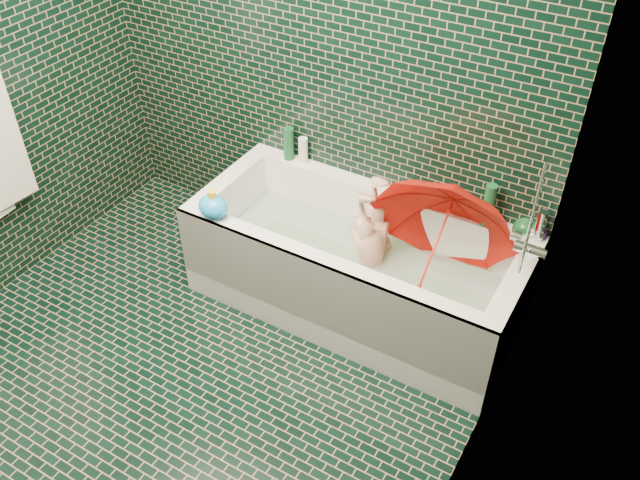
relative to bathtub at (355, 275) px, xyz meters
The scene contains 18 objects.
floor 1.12m from the bathtub, 114.07° to the right, with size 2.80×2.80×0.00m, color black.
wall_back 1.20m from the bathtub, 138.90° to the left, with size 2.80×2.80×0.00m, color black.
wall_right 1.68m from the bathtub, 49.85° to the right, with size 2.80×2.80×0.00m, color black.
bathtub is the anchor object (origin of this frame).
bath_mat 0.06m from the bathtub, 90.00° to the left, with size 1.35×0.47×0.01m, color green.
water 0.09m from the bathtub, 90.00° to the left, with size 1.48×0.53×0.00m, color silver.
faucet 0.99m from the bathtub, ahead, with size 0.18×0.19×0.55m.
child 0.13m from the bathtub, 46.35° to the left, with size 0.32×0.21×0.87m, color tan.
umbrella 0.52m from the bathtub, ahead, with size 0.70×0.70×0.61m, color red.
soap_bottle_a 0.92m from the bathtub, 22.02° to the left, with size 0.09×0.09×0.23m, color white.
soap_bottle_b 0.93m from the bathtub, 23.11° to the left, with size 0.08×0.08×0.18m, color #4F1B68.
soap_bottle_c 0.87m from the bathtub, 23.74° to the left, with size 0.13×0.13×0.17m, color #154C27.
bottle_right_tall 0.78m from the bathtub, 30.95° to the left, with size 0.06×0.06×0.23m, color #154C27.
bottle_right_pump 0.96m from the bathtub, 22.74° to the left, with size 0.05×0.05×0.17m, color silver.
bottle_left_tall 0.83m from the bathtub, 150.74° to the left, with size 0.06×0.06×0.19m, color #154C27.
bottle_left_short 0.76m from the bathtub, 146.13° to the left, with size 0.05×0.05×0.15m, color white.
rubber_duck 0.75m from the bathtub, 31.72° to the left, with size 0.12×0.11×0.10m.
bath_toy 0.82m from the bathtub, 154.64° to the right, with size 0.17×0.15×0.15m.
Camera 1 is at (1.62, -1.35, 2.62)m, focal length 38.00 mm.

